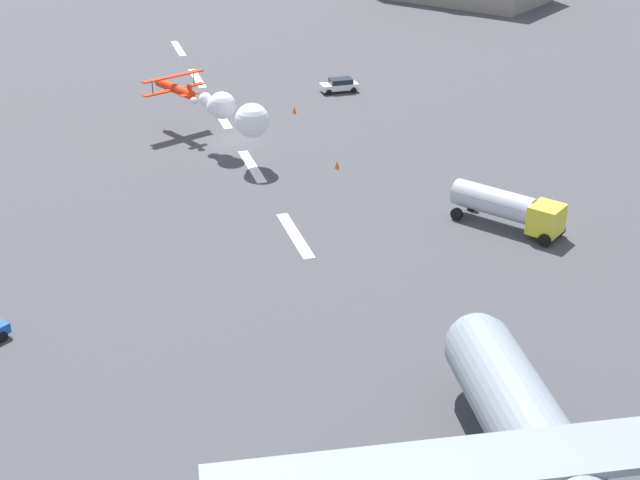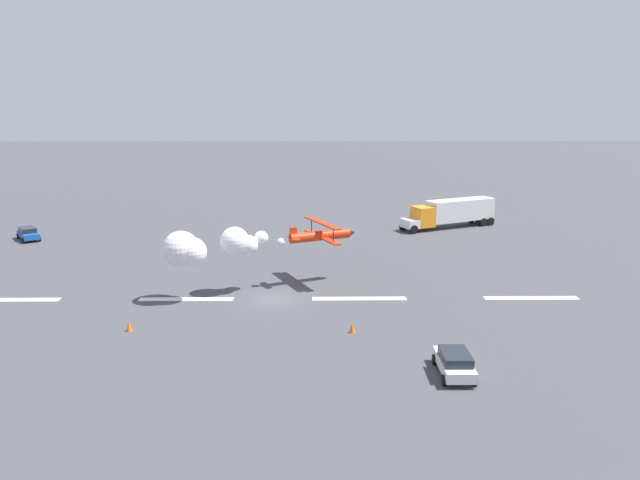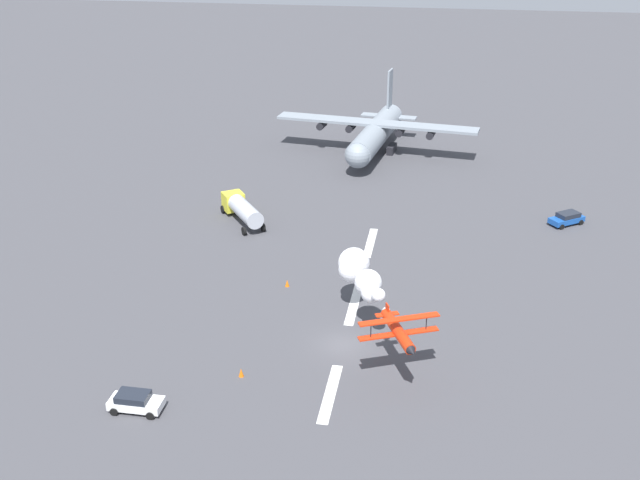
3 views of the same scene
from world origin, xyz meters
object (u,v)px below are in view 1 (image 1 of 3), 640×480
cargo_transport_plane (551,466)px  fuel_tanker_truck (508,207)px  airport_staff_sedan (339,85)px  stunt_biplane_red (234,112)px  traffic_cone_far (337,164)px  traffic_cone_near (294,109)px

cargo_transport_plane → fuel_tanker_truck: 31.51m
cargo_transport_plane → airport_staff_sedan: bearing=170.2°
cargo_transport_plane → fuel_tanker_truck: size_ratio=3.63×
fuel_tanker_truck → airport_staff_sedan: bearing=-177.7°
fuel_tanker_truck → stunt_biplane_red: bearing=-140.5°
stunt_biplane_red → airport_staff_sedan: bearing=137.4°
airport_staff_sedan → stunt_biplane_red: bearing=-42.6°
cargo_transport_plane → traffic_cone_far: 44.41m
fuel_tanker_truck → traffic_cone_near: (-31.65, -8.37, -1.36)m
cargo_transport_plane → traffic_cone_far: size_ratio=41.27×
airport_staff_sedan → traffic_cone_near: 8.97m
airport_staff_sedan → traffic_cone_near: size_ratio=5.55×
stunt_biplane_red → traffic_cone_far: bearing=57.7°
stunt_biplane_red → airport_staff_sedan: stunt_biplane_red is taller
cargo_transport_plane → traffic_cone_near: bearing=175.6°
fuel_tanker_truck → cargo_transport_plane: bearing=-24.4°
stunt_biplane_red → traffic_cone_far: 10.46m
stunt_biplane_red → fuel_tanker_truck: (20.60, 17.00, -2.66)m
fuel_tanker_truck → traffic_cone_far: fuel_tanker_truck is taller
cargo_transport_plane → fuel_tanker_truck: bearing=155.6°
airport_staff_sedan → traffic_cone_near: airport_staff_sedan is taller
fuel_tanker_truck → traffic_cone_far: bearing=-150.2°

